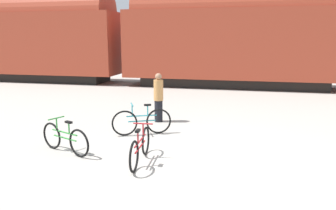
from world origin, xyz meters
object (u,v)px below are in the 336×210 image
freight_train (233,34)px  person_in_tan (158,97)px  bicycle_teal (142,121)px  bicycle_green (65,138)px  bicycle_maroon (140,147)px

freight_train → person_in_tan: freight_train is taller
person_in_tan → bicycle_teal: bearing=110.8°
bicycle_teal → person_in_tan: person_in_tan is taller
bicycle_green → freight_train: bearing=74.1°
bicycle_green → bicycle_teal: bearing=54.3°
bicycle_maroon → bicycle_green: size_ratio=1.10×
bicycle_teal → person_in_tan: 1.66m
bicycle_teal → bicycle_green: (-1.37, -1.91, -0.03)m
freight_train → bicycle_teal: 10.93m
bicycle_maroon → freight_train: bearing=83.1°
bicycle_maroon → bicycle_teal: bearing=106.5°
freight_train → bicycle_maroon: bearing=-96.9°
bicycle_maroon → bicycle_green: 2.01m
bicycle_maroon → bicycle_teal: size_ratio=1.12×
bicycle_maroon → bicycle_teal: bicycle_teal is taller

